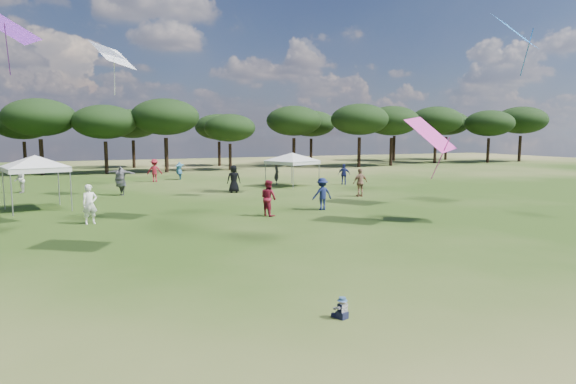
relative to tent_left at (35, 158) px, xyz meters
name	(u,v)px	position (x,y,z in m)	size (l,w,h in m)	color
ground	(396,366)	(7.11, -21.73, -2.78)	(140.00, 140.00, 0.00)	#2E4715
tree_line	(152,120)	(9.50, 25.68, 2.64)	(108.78, 17.63, 7.77)	black
tent_left	(35,158)	(0.00, 0.00, 0.00)	(5.68, 5.68, 3.21)	gray
tent_right	(292,154)	(16.98, 5.16, -0.34)	(5.74, 5.74, 2.86)	gray
toddler	(342,309)	(7.32, -19.43, -2.57)	(0.36, 0.39, 0.48)	#161932
festival_crowd	(139,183)	(5.54, 3.27, -1.88)	(29.94, 21.90, 1.92)	#9C6F55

